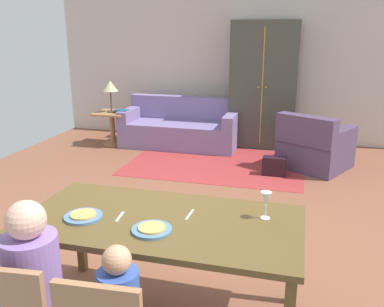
{
  "coord_description": "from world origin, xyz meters",
  "views": [
    {
      "loc": [
        1.02,
        -3.58,
        1.95
      ],
      "look_at": [
        0.08,
        -0.03,
        0.85
      ],
      "focal_mm": 38.78,
      "sensor_mm": 36.0,
      "label": 1
    }
  ],
  "objects_px": {
    "plate_near_man": "(83,217)",
    "book_lower": "(121,111)",
    "armoire": "(264,85)",
    "table_lamp": "(110,87)",
    "couch": "(181,128)",
    "book_upper": "(122,110)",
    "wine_glass": "(266,200)",
    "side_table": "(112,123)",
    "person_man": "(39,297)",
    "handbag": "(274,166)",
    "armchair": "(314,147)",
    "plate_near_child": "(152,230)",
    "dining_table": "(162,229)"
  },
  "relations": [
    {
      "from": "plate_near_man",
      "to": "book_lower",
      "type": "xyz_separation_m",
      "value": [
        -1.68,
        4.28,
        -0.18
      ]
    },
    {
      "from": "armoire",
      "to": "table_lamp",
      "type": "bearing_deg",
      "value": -165.93
    },
    {
      "from": "couch",
      "to": "book_upper",
      "type": "bearing_deg",
      "value": -163.63
    },
    {
      "from": "wine_glass",
      "to": "side_table",
      "type": "relative_size",
      "value": 0.32
    },
    {
      "from": "armoire",
      "to": "couch",
      "type": "bearing_deg",
      "value": -164.62
    },
    {
      "from": "book_upper",
      "to": "book_lower",
      "type": "bearing_deg",
      "value": 128.28
    },
    {
      "from": "person_man",
      "to": "handbag",
      "type": "xyz_separation_m",
      "value": [
        1.03,
        3.86,
        -0.38
      ]
    },
    {
      "from": "book_lower",
      "to": "armoire",
      "type": "bearing_deg",
      "value": 14.12
    },
    {
      "from": "armchair",
      "to": "armoire",
      "type": "bearing_deg",
      "value": 128.5
    },
    {
      "from": "plate_near_child",
      "to": "armchair",
      "type": "relative_size",
      "value": 0.22
    },
    {
      "from": "dining_table",
      "to": "wine_glass",
      "type": "xyz_separation_m",
      "value": [
        0.66,
        0.18,
        0.2
      ]
    },
    {
      "from": "dining_table",
      "to": "plate_near_man",
      "type": "bearing_deg",
      "value": -166.54
    },
    {
      "from": "dining_table",
      "to": "person_man",
      "type": "xyz_separation_m",
      "value": [
        -0.5,
        -0.64,
        -0.18
      ]
    },
    {
      "from": "wine_glass",
      "to": "side_table",
      "type": "distance_m",
      "value": 4.97
    },
    {
      "from": "wine_glass",
      "to": "plate_near_man",
      "type": "bearing_deg",
      "value": -165.48
    },
    {
      "from": "person_man",
      "to": "book_lower",
      "type": "distance_m",
      "value": 5.08
    },
    {
      "from": "table_lamp",
      "to": "side_table",
      "type": "bearing_deg",
      "value": -90.0
    },
    {
      "from": "armchair",
      "to": "armoire",
      "type": "xyz_separation_m",
      "value": [
        -0.86,
        1.08,
        0.73
      ]
    },
    {
      "from": "armoire",
      "to": "book_lower",
      "type": "relative_size",
      "value": 9.55
    },
    {
      "from": "armoire",
      "to": "table_lamp",
      "type": "relative_size",
      "value": 3.89
    },
    {
      "from": "dining_table",
      "to": "armchair",
      "type": "distance_m",
      "value": 3.84
    },
    {
      "from": "dining_table",
      "to": "plate_near_child",
      "type": "distance_m",
      "value": 0.2
    },
    {
      "from": "plate_near_child",
      "to": "side_table",
      "type": "bearing_deg",
      "value": 118.48
    },
    {
      "from": "plate_near_man",
      "to": "book_upper",
      "type": "xyz_separation_m",
      "value": [
        -1.63,
        4.22,
        -0.15
      ]
    },
    {
      "from": "armoire",
      "to": "table_lamp",
      "type": "xyz_separation_m",
      "value": [
        -2.53,
        -0.63,
        -0.04
      ]
    },
    {
      "from": "plate_near_man",
      "to": "side_table",
      "type": "xyz_separation_m",
      "value": [
        -1.83,
        4.24,
        -0.39
      ]
    },
    {
      "from": "book_lower",
      "to": "armchair",
      "type": "bearing_deg",
      "value": -8.5
    },
    {
      "from": "book_lower",
      "to": "book_upper",
      "type": "xyz_separation_m",
      "value": [
        0.05,
        -0.06,
        0.03
      ]
    },
    {
      "from": "dining_table",
      "to": "side_table",
      "type": "xyz_separation_m",
      "value": [
        -2.33,
        4.12,
        -0.31
      ]
    },
    {
      "from": "armoire",
      "to": "book_lower",
      "type": "distance_m",
      "value": 2.49
    },
    {
      "from": "dining_table",
      "to": "armoire",
      "type": "xyz_separation_m",
      "value": [
        0.19,
        4.75,
        0.36
      ]
    },
    {
      "from": "dining_table",
      "to": "handbag",
      "type": "height_order",
      "value": "dining_table"
    },
    {
      "from": "plate_near_man",
      "to": "person_man",
      "type": "height_order",
      "value": "person_man"
    },
    {
      "from": "plate_near_man",
      "to": "plate_near_child",
      "type": "distance_m",
      "value": 0.51
    },
    {
      "from": "person_man",
      "to": "book_upper",
      "type": "xyz_separation_m",
      "value": [
        -1.63,
        4.74,
        0.11
      ]
    },
    {
      "from": "armoire",
      "to": "armchair",
      "type": "bearing_deg",
      "value": -51.5
    },
    {
      "from": "couch",
      "to": "armchair",
      "type": "xyz_separation_m",
      "value": [
        2.22,
        -0.71,
        0.02
      ]
    },
    {
      "from": "dining_table",
      "to": "armchair",
      "type": "relative_size",
      "value": 1.57
    },
    {
      "from": "side_table",
      "to": "armchair",
      "type": "bearing_deg",
      "value": -7.53
    },
    {
      "from": "plate_near_man",
      "to": "book_lower",
      "type": "relative_size",
      "value": 1.14
    },
    {
      "from": "couch",
      "to": "table_lamp",
      "type": "height_order",
      "value": "table_lamp"
    },
    {
      "from": "armchair",
      "to": "book_upper",
      "type": "relative_size",
      "value": 5.27
    },
    {
      "from": "person_man",
      "to": "couch",
      "type": "xyz_separation_m",
      "value": [
        -0.66,
        5.02,
        -0.21
      ]
    },
    {
      "from": "armoire",
      "to": "handbag",
      "type": "distance_m",
      "value": 1.82
    },
    {
      "from": "wine_glass",
      "to": "book_lower",
      "type": "bearing_deg",
      "value": 125.52
    },
    {
      "from": "wine_glass",
      "to": "book_upper",
      "type": "distance_m",
      "value": 4.82
    },
    {
      "from": "table_lamp",
      "to": "handbag",
      "type": "distance_m",
      "value": 3.13
    },
    {
      "from": "plate_near_man",
      "to": "wine_glass",
      "type": "xyz_separation_m",
      "value": [
        1.16,
        0.3,
        0.12
      ]
    },
    {
      "from": "wine_glass",
      "to": "handbag",
      "type": "distance_m",
      "value": 3.14
    },
    {
      "from": "plate_near_child",
      "to": "armoire",
      "type": "height_order",
      "value": "armoire"
    }
  ]
}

